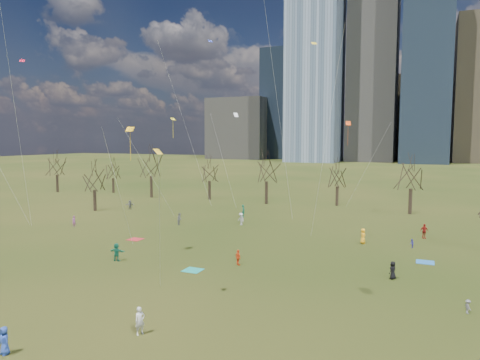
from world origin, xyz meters
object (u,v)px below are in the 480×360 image
at_px(blanket_teal, 193,270).
at_px(blanket_crimson, 135,239).
at_px(blanket_navy, 425,262).
at_px(person_1, 140,321).
at_px(person_0, 4,340).
at_px(person_4, 238,257).

relative_size(blanket_teal, blanket_crimson, 1.00).
relative_size(blanket_navy, blanket_crimson, 1.00).
bearing_deg(person_1, blanket_navy, -5.27).
distance_m(blanket_teal, person_1, 12.59).
distance_m(blanket_teal, person_0, 17.05).
xyz_separation_m(blanket_navy, person_4, (-15.78, -7.85, 0.71)).
bearing_deg(person_1, blanket_crimson, 66.52).
xyz_separation_m(person_1, person_4, (-0.32, 15.14, -0.11)).
bearing_deg(blanket_teal, blanket_crimson, 147.61).
bearing_deg(blanket_crimson, person_1, -52.14).
xyz_separation_m(person_0, person_1, (5.24, 4.83, 0.07)).
height_order(blanket_teal, person_1, person_1).
bearing_deg(blanket_crimson, person_4, -16.87).
distance_m(blanket_teal, blanket_crimson, 14.14).
distance_m(person_1, person_4, 15.14).
bearing_deg(blanket_navy, blanket_crimson, -173.87).
bearing_deg(person_4, person_0, 111.63).
height_order(blanket_teal, blanket_navy, same).
bearing_deg(person_4, person_1, 126.68).
relative_size(blanket_teal, blanket_navy, 1.00).
relative_size(blanket_navy, person_4, 1.11).
relative_size(person_0, person_4, 1.06).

